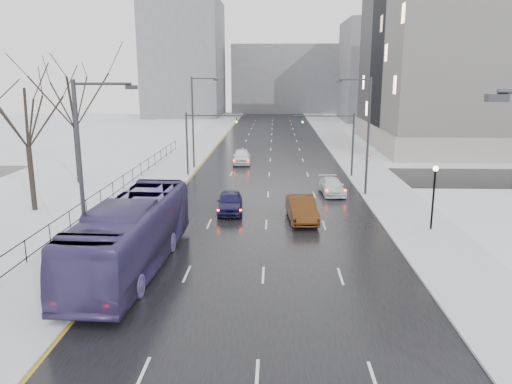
# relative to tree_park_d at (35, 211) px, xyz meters

# --- Properties ---
(road) EXTENTS (16.00, 150.00, 0.04)m
(road) POSITION_rel_tree_park_d_xyz_m (17.80, 26.00, 0.02)
(road) COLOR black
(road) RESTS_ON ground
(cross_road) EXTENTS (130.00, 10.00, 0.04)m
(cross_road) POSITION_rel_tree_park_d_xyz_m (17.80, 14.00, 0.02)
(cross_road) COLOR black
(cross_road) RESTS_ON ground
(sidewalk_left) EXTENTS (5.00, 150.00, 0.16)m
(sidewalk_left) POSITION_rel_tree_park_d_xyz_m (7.30, 26.00, 0.08)
(sidewalk_left) COLOR silver
(sidewalk_left) RESTS_ON ground
(sidewalk_right) EXTENTS (5.00, 150.00, 0.16)m
(sidewalk_right) POSITION_rel_tree_park_d_xyz_m (28.30, 26.00, 0.08)
(sidewalk_right) COLOR silver
(sidewalk_right) RESTS_ON ground
(park_strip) EXTENTS (14.00, 150.00, 0.12)m
(park_strip) POSITION_rel_tree_park_d_xyz_m (-2.20, 26.00, 0.06)
(park_strip) COLOR white
(park_strip) RESTS_ON ground
(tree_park_d) EXTENTS (8.75, 8.75, 12.50)m
(tree_park_d) POSITION_rel_tree_park_d_xyz_m (0.00, 0.00, 0.00)
(tree_park_d) COLOR black
(tree_park_d) RESTS_ON ground
(tree_park_e) EXTENTS (9.45, 9.45, 13.50)m
(tree_park_e) POSITION_rel_tree_park_d_xyz_m (-0.40, 10.00, 0.00)
(tree_park_e) COLOR black
(tree_park_e) RESTS_ON ground
(iron_fence) EXTENTS (0.06, 70.00, 1.30)m
(iron_fence) POSITION_rel_tree_park_d_xyz_m (4.80, -4.00, 0.91)
(iron_fence) COLOR black
(iron_fence) RESTS_ON sidewalk_left
(streetlight_r_mid) EXTENTS (2.95, 0.25, 10.00)m
(streetlight_r_mid) POSITION_rel_tree_park_d_xyz_m (25.97, 6.00, 5.62)
(streetlight_r_mid) COLOR #2D2D33
(streetlight_r_mid) RESTS_ON ground
(streetlight_l_near) EXTENTS (2.95, 0.25, 10.00)m
(streetlight_l_near) POSITION_rel_tree_park_d_xyz_m (9.63, -14.00, 5.62)
(streetlight_l_near) COLOR #2D2D33
(streetlight_l_near) RESTS_ON ground
(streetlight_l_far) EXTENTS (2.95, 0.25, 10.00)m
(streetlight_l_far) POSITION_rel_tree_park_d_xyz_m (9.63, 18.00, 5.62)
(streetlight_l_far) COLOR #2D2D33
(streetlight_l_far) RESTS_ON ground
(lamppost_r_mid) EXTENTS (0.36, 0.36, 4.28)m
(lamppost_r_mid) POSITION_rel_tree_park_d_xyz_m (28.80, -4.00, 2.94)
(lamppost_r_mid) COLOR black
(lamppost_r_mid) RESTS_ON sidewalk_right
(mast_signal_right) EXTENTS (6.10, 0.33, 6.50)m
(mast_signal_right) POSITION_rel_tree_park_d_xyz_m (25.13, 14.00, 4.11)
(mast_signal_right) COLOR #2D2D33
(mast_signal_right) RESTS_ON ground
(mast_signal_left) EXTENTS (6.10, 0.33, 6.50)m
(mast_signal_left) POSITION_rel_tree_park_d_xyz_m (10.47, 14.00, 4.11)
(mast_signal_left) COLOR #2D2D33
(mast_signal_left) RESTS_ON ground
(no_uturn_sign) EXTENTS (0.60, 0.06, 2.70)m
(no_uturn_sign) POSITION_rel_tree_park_d_xyz_m (27.00, 10.00, 2.30)
(no_uturn_sign) COLOR #2D2D33
(no_uturn_sign) RESTS_ON sidewalk_right
(bldg_far_right) EXTENTS (24.00, 20.00, 22.00)m
(bldg_far_right) POSITION_rel_tree_park_d_xyz_m (45.80, 81.00, 11.00)
(bldg_far_right) COLOR slate
(bldg_far_right) RESTS_ON ground
(bldg_far_left) EXTENTS (18.00, 22.00, 28.00)m
(bldg_far_left) POSITION_rel_tree_park_d_xyz_m (-4.20, 91.00, 14.00)
(bldg_far_left) COLOR slate
(bldg_far_left) RESTS_ON ground
(bldg_far_center) EXTENTS (30.00, 18.00, 18.00)m
(bldg_far_center) POSITION_rel_tree_park_d_xyz_m (21.80, 106.00, 9.00)
(bldg_far_center) COLOR slate
(bldg_far_center) RESTS_ON ground
(bus) EXTENTS (3.73, 13.73, 3.79)m
(bus) POSITION_rel_tree_park_d_xyz_m (10.80, -11.27, 1.94)
(bus) COLOR #453A72
(bus) RESTS_ON road
(sedan_center_near) EXTENTS (2.17, 4.76, 1.58)m
(sedan_center_near) POSITION_rel_tree_park_d_xyz_m (15.00, 0.15, 0.83)
(sedan_center_near) COLOR #191642
(sedan_center_near) RESTS_ON road
(sedan_right_near) EXTENTS (2.27, 5.33, 1.71)m
(sedan_right_near) POSITION_rel_tree_park_d_xyz_m (20.29, -1.94, 0.90)
(sedan_right_near) COLOR #49240C
(sedan_right_near) RESTS_ON road
(sedan_right_far) EXTENTS (2.29, 4.82, 1.36)m
(sedan_right_far) POSITION_rel_tree_park_d_xyz_m (23.34, 6.40, 0.72)
(sedan_right_far) COLOR white
(sedan_right_far) RESTS_ON road
(sedan_center_far) EXTENTS (2.26, 5.13, 1.72)m
(sedan_center_far) POSITION_rel_tree_park_d_xyz_m (14.49, 21.35, 0.90)
(sedan_center_far) COLOR white
(sedan_center_far) RESTS_ON road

